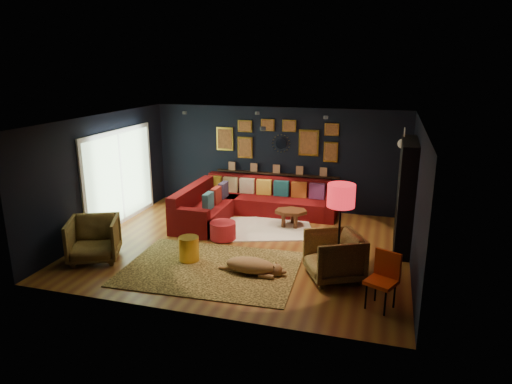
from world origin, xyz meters
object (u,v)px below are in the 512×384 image
(dog, at_px, (251,262))
(sectional, at_px, (243,204))
(coffee_table, at_px, (291,213))
(armchair_left, at_px, (94,237))
(pouf, at_px, (223,230))
(orange_chair, at_px, (384,275))
(floor_lamp, at_px, (341,200))
(gold_stool, at_px, (189,249))
(armchair_right, at_px, (334,254))

(dog, bearing_deg, sectional, 111.67)
(coffee_table, relative_size, armchair_left, 0.93)
(pouf, distance_m, orange_chair, 3.86)
(sectional, distance_m, orange_chair, 4.90)
(floor_lamp, distance_m, dog, 1.96)
(gold_stool, bearing_deg, armchair_right, 1.01)
(pouf, height_order, armchair_left, armchair_left)
(coffee_table, relative_size, gold_stool, 1.76)
(coffee_table, xyz_separation_m, floor_lamp, (1.33, -2.33, 1.11))
(pouf, bearing_deg, orange_chair, -29.88)
(dog, bearing_deg, coffee_table, 87.61)
(pouf, xyz_separation_m, floor_lamp, (2.56, -1.14, 1.23))
(coffee_table, height_order, dog, dog)
(armchair_left, relative_size, dog, 0.73)
(coffee_table, xyz_separation_m, gold_stool, (-1.46, -2.39, -0.09))
(pouf, xyz_separation_m, orange_chair, (3.34, -1.92, 0.31))
(floor_lamp, bearing_deg, orange_chair, -44.91)
(armchair_right, relative_size, dog, 0.73)
(armchair_right, bearing_deg, armchair_left, -110.36)
(armchair_right, height_order, gold_stool, armchair_right)
(gold_stool, bearing_deg, coffee_table, 58.61)
(sectional, xyz_separation_m, armchair_left, (-1.94, -3.26, 0.14))
(gold_stool, relative_size, orange_chair, 0.54)
(armchair_left, distance_m, orange_chair, 5.34)
(orange_chair, relative_size, floor_lamp, 0.52)
(pouf, distance_m, dog, 1.75)
(sectional, height_order, armchair_right, armchair_right)
(sectional, height_order, dog, sectional)
(armchair_right, relative_size, floor_lamp, 0.53)
(armchair_right, bearing_deg, dog, -107.03)
(orange_chair, xyz_separation_m, dog, (-2.29, 0.52, -0.31))
(gold_stool, bearing_deg, dog, -8.82)
(sectional, distance_m, pouf, 1.61)
(gold_stool, bearing_deg, armchair_left, -165.46)
(sectional, distance_m, armchair_right, 3.76)
(orange_chair, height_order, dog, orange_chair)
(armchair_right, distance_m, orange_chair, 1.14)
(armchair_left, bearing_deg, gold_stool, -10.18)
(coffee_table, bearing_deg, dog, -93.88)
(coffee_table, xyz_separation_m, armchair_left, (-3.22, -2.85, 0.13))
(coffee_table, distance_m, pouf, 1.71)
(floor_lamp, height_order, dog, floor_lamp)
(sectional, xyz_separation_m, coffee_table, (1.28, -0.41, 0.01))
(coffee_table, xyz_separation_m, armchair_right, (1.27, -2.35, 0.12))
(pouf, height_order, gold_stool, gold_stool)
(orange_chair, bearing_deg, floor_lamp, 160.01)
(armchair_right, xyz_separation_m, floor_lamp, (0.07, 0.01, 0.99))
(armchair_left, relative_size, armchair_right, 1.01)
(pouf, relative_size, orange_chair, 0.62)
(armchair_left, bearing_deg, sectional, 34.61)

